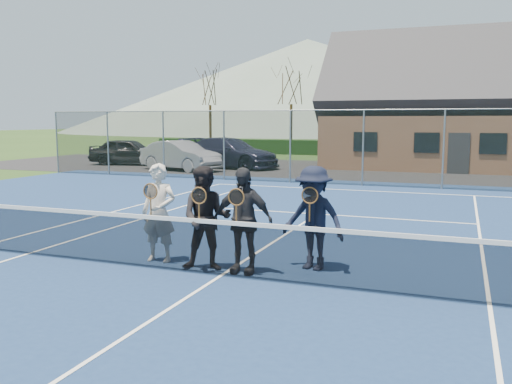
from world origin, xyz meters
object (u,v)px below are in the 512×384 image
at_px(player_c, 243,220).
at_px(player_b, 206,218).
at_px(car_c, 230,153).
at_px(player_a, 159,213).
at_px(car_a, 129,152).
at_px(clubhouse, 472,94).
at_px(player_d, 314,218).
at_px(tennis_net, 221,246).
at_px(car_b, 181,156).

bearing_deg(player_c, player_b, -174.53).
height_order(car_c, player_a, player_a).
height_order(car_a, clubhouse, clubhouse).
xyz_separation_m(player_b, player_d, (1.72, 0.68, -0.00)).
relative_size(tennis_net, player_a, 6.49).
distance_m(player_a, player_c, 1.71).
bearing_deg(car_b, clubhouse, -45.55).
bearing_deg(car_c, car_a, 103.07).
xyz_separation_m(car_c, player_c, (8.45, -18.78, 0.09)).
bearing_deg(car_a, car_c, -100.43).
distance_m(player_a, player_d, 2.81).
xyz_separation_m(car_b, player_a, (8.56, -16.42, 0.15)).
height_order(car_a, car_b, car_a).
xyz_separation_m(clubhouse, player_a, (-5.46, -23.50, -3.07)).
bearing_deg(player_a, car_c, 109.89).
distance_m(car_c, player_b, 20.40).
relative_size(car_a, car_b, 0.98).
relative_size(player_c, player_d, 1.00).
bearing_deg(player_c, player_d, 30.07).
relative_size(car_a, player_c, 2.53).
bearing_deg(tennis_net, player_b, 143.28).
height_order(car_a, car_c, car_c).
bearing_deg(car_c, clubhouse, -56.24).
xyz_separation_m(car_c, player_b, (7.80, -18.85, 0.09)).
distance_m(car_c, player_c, 20.60).
bearing_deg(player_b, player_c, 5.47).
relative_size(clubhouse, player_b, 8.67).
xyz_separation_m(car_a, player_b, (14.19, -18.73, 0.15)).
xyz_separation_m(car_c, player_d, (9.52, -18.16, 0.09)).
xyz_separation_m(tennis_net, clubhouse, (4.00, 24.00, 3.45)).
relative_size(car_b, player_a, 2.59).
relative_size(car_b, clubhouse, 0.30).
bearing_deg(player_c, car_a, 128.46).
xyz_separation_m(tennis_net, player_a, (-1.46, 0.50, 0.38)).
relative_size(car_a, car_c, 0.80).
xyz_separation_m(tennis_net, player_c, (0.25, 0.36, 0.38)).
relative_size(car_a, clubhouse, 0.29).
bearing_deg(car_b, car_a, 82.78).
xyz_separation_m(car_b, tennis_net, (10.01, -16.91, -0.23)).
relative_size(car_b, player_b, 2.59).
distance_m(car_a, tennis_net, 23.98).
xyz_separation_m(car_a, tennis_net, (14.59, -19.03, -0.24)).
distance_m(car_b, player_b, 19.19).
distance_m(tennis_net, player_b, 0.63).
height_order(player_a, player_b, same).
distance_m(car_b, player_d, 19.55).
distance_m(car_a, car_c, 6.38).
bearing_deg(player_d, tennis_net, -143.35).
distance_m(clubhouse, player_c, 24.13).
xyz_separation_m(clubhouse, player_d, (-2.68, -23.02, -3.07)).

